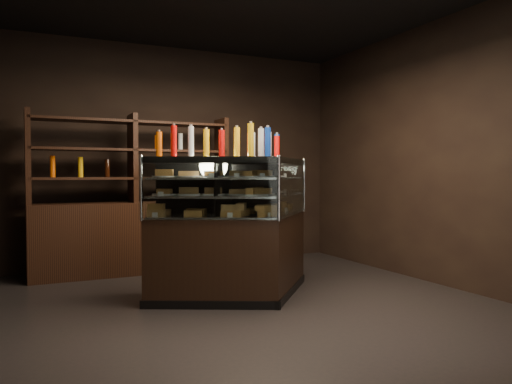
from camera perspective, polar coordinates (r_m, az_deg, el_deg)
ground at (r=4.79m, az=-2.58°, el=-13.09°), size 5.00×5.00×0.00m
room_shell at (r=4.67m, az=-2.62°, el=10.55°), size 5.02×5.02×3.01m
display_case at (r=5.12m, az=-1.91°, el=-6.63°), size 2.00×1.42×1.42m
food_display at (r=5.06m, az=-1.90°, el=0.40°), size 1.66×1.01×0.44m
bottles_top at (r=5.07m, az=-1.94°, el=5.50°), size 1.49×0.87×0.30m
potted_conifer at (r=6.10m, az=1.97°, el=-5.14°), size 0.40×0.40×0.85m
back_shelving at (r=6.48m, az=-13.85°, el=-3.73°), size 2.46×0.47×2.00m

